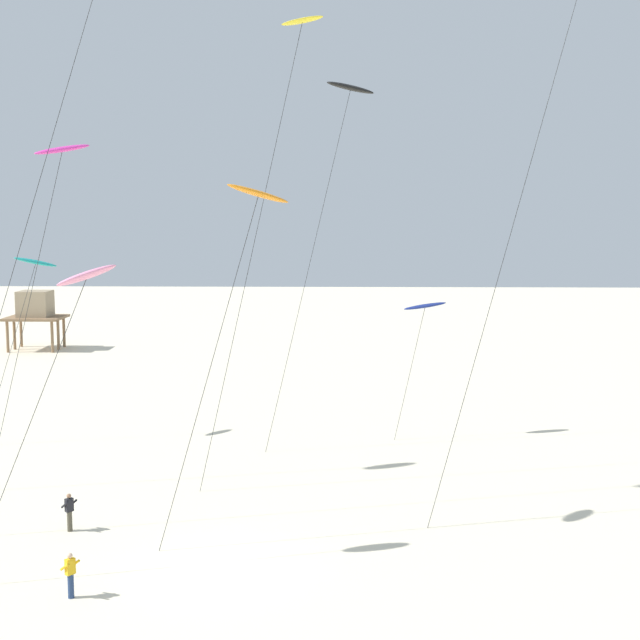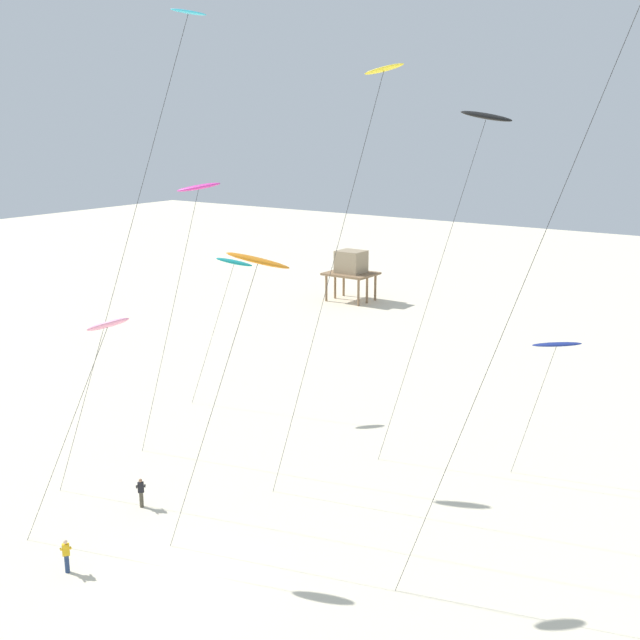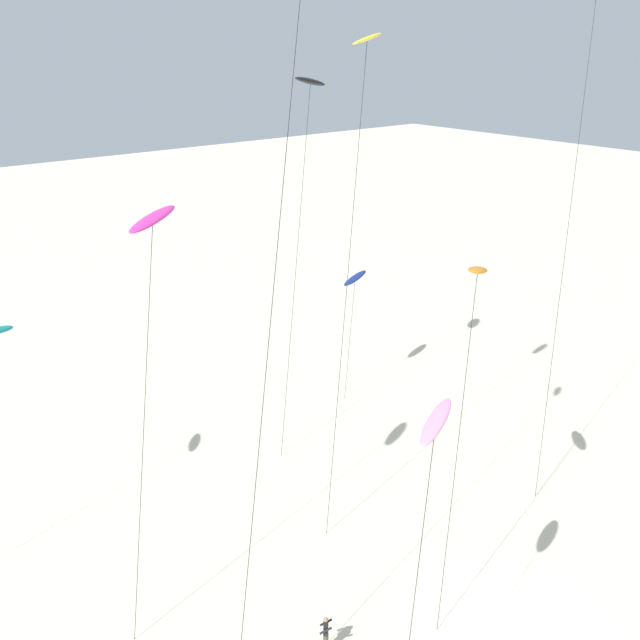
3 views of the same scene
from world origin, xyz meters
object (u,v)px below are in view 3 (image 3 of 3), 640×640
object	(u,v)px
kite_yellow	(366,56)
kite_flyer_middle	(326,633)
kite_black	(310,84)
kite_orange	(477,273)
kite_navy	(355,279)
kite_magenta	(152,223)
kite_pink	(436,424)

from	to	relation	value
kite_yellow	kite_flyer_middle	xyz separation A→B (m)	(-9.55, -8.70, -21.48)
kite_black	kite_orange	distance (m)	17.35
kite_orange	kite_yellow	bearing A→B (deg)	80.96
kite_flyer_middle	kite_navy	bearing A→B (deg)	45.52
kite_yellow	kite_flyer_middle	size ratio (longest dim) A/B	14.08
kite_navy	kite_black	world-z (taller)	kite_black
kite_yellow	kite_black	xyz separation A→B (m)	(2.58, 7.31, -1.68)
kite_orange	kite_navy	bearing A→B (deg)	62.98
kite_magenta	kite_pink	bearing A→B (deg)	-68.96
kite_navy	kite_flyer_middle	world-z (taller)	kite_navy
kite_yellow	kite_magenta	size ratio (longest dim) A/B	1.37
kite_pink	kite_navy	size ratio (longest dim) A/B	1.43
kite_black	kite_flyer_middle	size ratio (longest dim) A/B	12.76
kite_pink	kite_magenta	xyz separation A→B (m)	(-4.23, 10.99, 5.41)
kite_navy	kite_pink	bearing A→B (deg)	-125.96
kite_yellow	kite_pink	distance (m)	18.02
kite_magenta	kite_flyer_middle	world-z (taller)	kite_magenta
kite_navy	kite_flyer_middle	size ratio (longest dim) A/B	4.98
kite_yellow	kite_navy	world-z (taller)	kite_yellow
kite_pink	kite_flyer_middle	world-z (taller)	kite_pink
kite_pink	kite_orange	bearing A→B (deg)	30.18
kite_black	kite_flyer_middle	xyz separation A→B (m)	(-12.12, -16.01, -19.80)
kite_yellow	kite_pink	world-z (taller)	kite_yellow
kite_navy	kite_magenta	size ratio (longest dim) A/B	0.48
kite_magenta	kite_flyer_middle	bearing A→B (deg)	-73.82
kite_yellow	kite_orange	distance (m)	11.66
kite_pink	kite_black	bearing A→B (deg)	62.29
kite_orange	kite_flyer_middle	xyz separation A→B (m)	(-8.22, -0.34, -13.45)
kite_magenta	kite_flyer_middle	size ratio (longest dim) A/B	10.29
kite_pink	kite_navy	bearing A→B (deg)	54.04
kite_navy	kite_flyer_middle	xyz separation A→B (m)	(-16.73, -17.04, -7.09)
kite_pink	kite_orange	world-z (taller)	kite_orange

